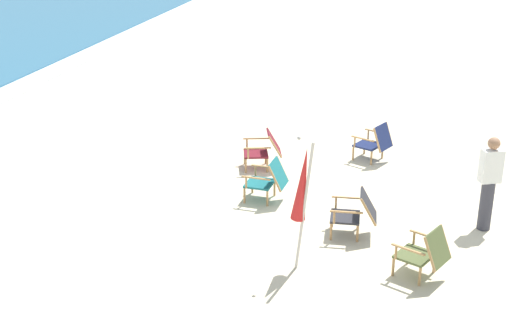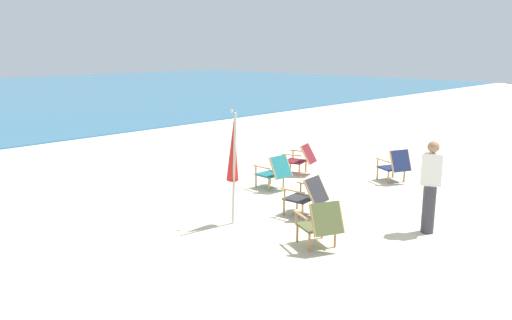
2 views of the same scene
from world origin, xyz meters
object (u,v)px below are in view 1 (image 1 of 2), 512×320
(beach_chair_back_right, at_px, (264,149))
(umbrella_furled_red, at_px, (303,185))
(beach_chair_back_left, at_px, (425,252))
(beach_chair_front_right, at_px, (356,212))
(person_near_chairs, at_px, (489,183))
(beach_chair_mid_center, at_px, (268,179))
(beach_chair_far_center, at_px, (375,141))

(beach_chair_back_right, bearing_deg, umbrella_furled_red, -158.06)
(beach_chair_back_left, height_order, beach_chair_front_right, beach_chair_back_left)
(person_near_chairs, bearing_deg, beach_chair_back_right, 68.38)
(beach_chair_back_left, distance_m, beach_chair_mid_center, 3.52)
(umbrella_furled_red, distance_m, person_near_chairs, 3.47)
(beach_chair_back_left, relative_size, umbrella_furled_red, 0.42)
(beach_chair_back_right, relative_size, beach_chair_mid_center, 1.13)
(umbrella_furled_red, relative_size, person_near_chairs, 1.30)
(umbrella_furled_red, bearing_deg, beach_chair_far_center, -7.12)
(beach_chair_back_left, relative_size, beach_chair_front_right, 1.08)
(beach_chair_back_right, distance_m, umbrella_furled_red, 4.19)
(beach_chair_back_right, height_order, beach_chair_mid_center, beach_chair_mid_center)
(person_near_chairs, bearing_deg, umbrella_furled_red, 127.95)
(beach_chair_back_left, height_order, umbrella_furled_red, umbrella_furled_red)
(beach_chair_back_right, bearing_deg, person_near_chairs, -111.62)
(beach_chair_front_right, xyz_separation_m, person_near_chairs, (0.78, -2.06, 0.42))
(beach_chair_front_right, height_order, person_near_chairs, person_near_chairs)
(person_near_chairs, bearing_deg, beach_chair_mid_center, 87.42)
(beach_chair_back_left, height_order, person_near_chairs, person_near_chairs)
(umbrella_furled_red, bearing_deg, person_near_chairs, -52.05)
(beach_chair_back_right, relative_size, beach_chair_back_left, 1.02)
(beach_chair_front_right, relative_size, umbrella_furled_red, 0.39)
(umbrella_furled_red, bearing_deg, beach_chair_mid_center, 25.09)
(beach_chair_back_right, distance_m, beach_chair_back_left, 4.86)
(beach_chair_mid_center, distance_m, umbrella_furled_red, 2.69)
(beach_chair_back_left, relative_size, beach_chair_mid_center, 1.10)
(beach_chair_back_left, bearing_deg, beach_chair_far_center, 14.86)
(beach_chair_front_right, bearing_deg, beach_chair_mid_center, 60.90)
(beach_chair_front_right, bearing_deg, beach_chair_back_right, 41.39)
(beach_chair_mid_center, bearing_deg, beach_chair_front_right, -119.10)
(beach_chair_back_right, bearing_deg, beach_chair_back_left, -136.95)
(beach_chair_front_right, bearing_deg, beach_chair_far_center, 0.79)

